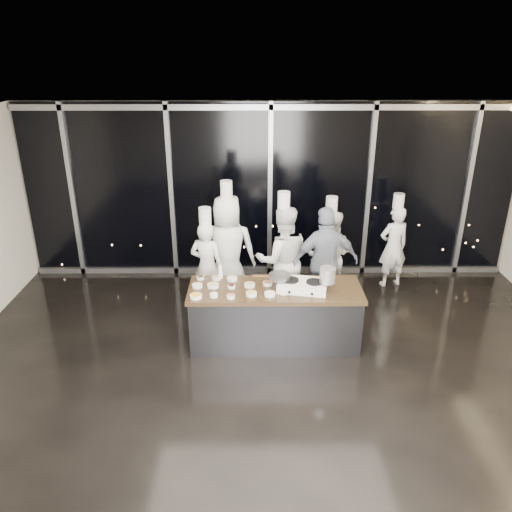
{
  "coord_description": "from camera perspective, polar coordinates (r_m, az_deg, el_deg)",
  "views": [
    {
      "loc": [
        -0.31,
        -5.42,
        4.08
      ],
      "look_at": [
        -0.27,
        1.2,
        1.27
      ],
      "focal_mm": 35.0,
      "sensor_mm": 36.0,
      "label": 1
    }
  ],
  "objects": [
    {
      "name": "guest",
      "position": [
        7.94,
        7.91,
        -0.76
      ],
      "size": [
        1.12,
        0.59,
        1.82
      ],
      "rotation": [
        0.0,
        0.0,
        3.29
      ],
      "color": "#16233E",
      "rests_on": "ground"
    },
    {
      "name": "window_wall",
      "position": [
        9.2,
        1.6,
        7.34
      ],
      "size": [
        8.9,
        0.11,
        3.2
      ],
      "color": "black",
      "rests_on": "ground"
    },
    {
      "name": "stove",
      "position": [
        7.05,
        5.32,
        -3.34
      ],
      "size": [
        0.75,
        0.54,
        0.14
      ],
      "rotation": [
        0.0,
        0.0,
        -0.19
      ],
      "color": "silver",
      "rests_on": "demo_counter"
    },
    {
      "name": "chef_left",
      "position": [
        8.24,
        -3.24,
        0.7
      ],
      "size": [
        0.93,
        0.6,
        2.12
      ],
      "rotation": [
        0.0,
        0.0,
        3.14
      ],
      "color": "silver",
      "rests_on": "ground"
    },
    {
      "name": "ground",
      "position": [
        6.79,
        2.41,
        -13.94
      ],
      "size": [
        9.0,
        9.0,
        0.0
      ],
      "primitive_type": "plane",
      "color": "black",
      "rests_on": "ground"
    },
    {
      "name": "room_shell",
      "position": [
        5.74,
        4.54,
        4.3
      ],
      "size": [
        9.02,
        7.02,
        3.21
      ],
      "color": "beige",
      "rests_on": "ground"
    },
    {
      "name": "squeeze_bottle",
      "position": [
        7.35,
        -4.08,
        -1.73
      ],
      "size": [
        0.07,
        0.07,
        0.24
      ],
      "color": "white",
      "rests_on": "demo_counter"
    },
    {
      "name": "chef_right",
      "position": [
        8.45,
        8.28,
        0.03
      ],
      "size": [
        0.9,
        0.78,
        1.84
      ],
      "rotation": [
        0.0,
        0.0,
        2.91
      ],
      "color": "silver",
      "rests_on": "ground"
    },
    {
      "name": "stock_pot",
      "position": [
        6.96,
        8.18,
        -2.17
      ],
      "size": [
        0.25,
        0.25,
        0.22
      ],
      "primitive_type": "cylinder",
      "rotation": [
        0.0,
        0.0,
        -0.19
      ],
      "color": "#B7B7B9",
      "rests_on": "stove"
    },
    {
      "name": "chef_center",
      "position": [
        8.0,
        3.05,
        -0.41
      ],
      "size": [
        0.94,
        0.77,
        2.03
      ],
      "rotation": [
        0.0,
        0.0,
        3.25
      ],
      "color": "silver",
      "rests_on": "ground"
    },
    {
      "name": "prep_bowls",
      "position": [
        7.05,
        -2.75,
        -3.62
      ],
      "size": [
        1.35,
        0.73,
        0.05
      ],
      "color": "white",
      "rests_on": "demo_counter"
    },
    {
      "name": "demo_counter",
      "position": [
        7.3,
        2.15,
        -6.83
      ],
      "size": [
        2.46,
        0.86,
        0.9
      ],
      "color": "#333338",
      "rests_on": "ground"
    },
    {
      "name": "chef_far_left",
      "position": [
        8.06,
        -5.61,
        -1.14
      ],
      "size": [
        0.65,
        0.53,
        1.78
      ],
      "rotation": [
        0.0,
        0.0,
        2.81
      ],
      "color": "silver",
      "rests_on": "ground"
    },
    {
      "name": "chef_side",
      "position": [
        9.24,
        15.44,
        1.19
      ],
      "size": [
        0.62,
        0.49,
        1.73
      ],
      "rotation": [
        0.0,
        0.0,
        3.41
      ],
      "color": "silver",
      "rests_on": "ground"
    },
    {
      "name": "frying_pan",
      "position": [
        7.05,
        2.68,
        -2.31
      ],
      "size": [
        0.57,
        0.37,
        0.05
      ],
      "rotation": [
        0.0,
        0.0,
        -0.19
      ],
      "color": "gray",
      "rests_on": "stove"
    }
  ]
}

